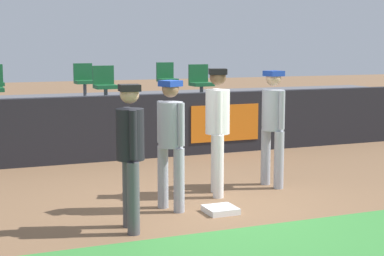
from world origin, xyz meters
TOP-DOWN VIEW (x-y plane):
  - ground_plane at (0.00, 0.00)m, footprint 60.00×60.00m
  - first_base at (0.18, -0.14)m, footprint 0.40×0.40m
  - player_fielder_home at (0.55, 0.76)m, footprint 0.48×0.53m
  - player_runner_visitor at (-0.37, 0.24)m, footprint 0.43×0.45m
  - player_coach_visitor at (1.56, 0.93)m, footprint 0.39×0.50m
  - player_umpire at (-1.12, -0.44)m, footprint 0.36×0.49m
  - field_wall at (0.01, 3.99)m, footprint 18.00×0.26m
  - bleacher_platform at (0.00, 6.56)m, footprint 18.00×4.80m
  - seat_back_center at (-0.02, 7.23)m, footprint 0.45×0.44m
  - seat_front_right at (2.24, 5.43)m, footprint 0.46×0.44m
  - seat_front_center at (0.04, 5.43)m, footprint 0.46×0.44m
  - seat_back_right at (2.08, 7.23)m, footprint 0.45×0.44m

SIDE VIEW (x-z plane):
  - ground_plane at x=0.00m, z-range 0.00..0.00m
  - first_base at x=0.18m, z-range 0.00..0.08m
  - bleacher_platform at x=0.00m, z-range 0.00..0.92m
  - field_wall at x=0.01m, z-range 0.00..1.24m
  - player_runner_visitor at x=-0.37m, z-range 0.14..1.87m
  - player_umpire at x=-1.12m, z-range 0.14..1.88m
  - player_coach_visitor at x=1.56m, z-range 0.14..1.94m
  - player_fielder_home at x=0.55m, z-range 0.14..2.00m
  - seat_back_right at x=2.08m, z-range 0.97..1.81m
  - seat_back_center at x=-0.02m, z-range 0.97..1.81m
  - seat_front_center at x=0.04m, z-range 0.97..1.81m
  - seat_front_right at x=2.24m, z-range 0.97..1.81m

